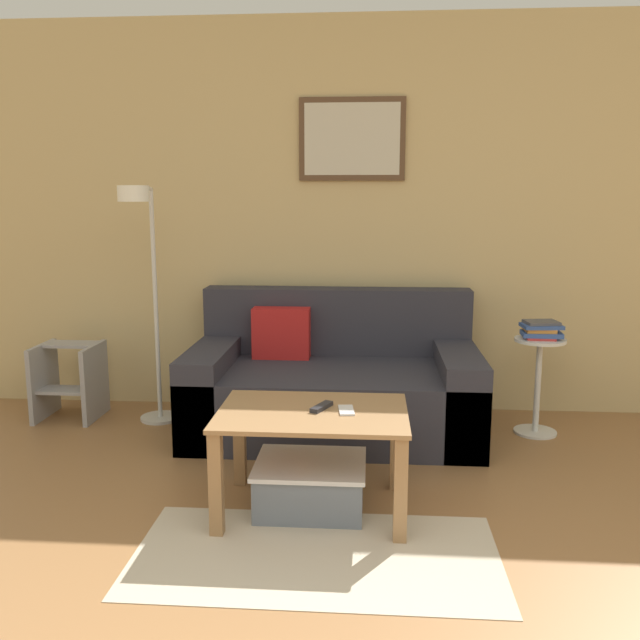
{
  "coord_description": "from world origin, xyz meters",
  "views": [
    {
      "loc": [
        -0.07,
        -1.19,
        1.41
      ],
      "look_at": [
        -0.3,
        1.9,
        0.85
      ],
      "focal_mm": 38.0,
      "sensor_mm": 36.0,
      "label": 1
    }
  ],
  "objects": [
    {
      "name": "coffee_table",
      "position": [
        -0.32,
        1.7,
        0.38
      ],
      "size": [
        0.85,
        0.6,
        0.47
      ],
      "color": "#997047",
      "rests_on": "ground_plane"
    },
    {
      "name": "side_table",
      "position": [
        0.95,
        2.83,
        0.35
      ],
      "size": [
        0.3,
        0.3,
        0.59
      ],
      "color": "silver",
      "rests_on": "ground_plane"
    },
    {
      "name": "remote_control",
      "position": [
        -0.28,
        1.73,
        0.48
      ],
      "size": [
        0.1,
        0.15,
        0.02
      ],
      "primitive_type": "cube",
      "rotation": [
        0.0,
        0.0,
        -0.43
      ],
      "color": "#232328",
      "rests_on": "coffee_table"
    },
    {
      "name": "book_stack",
      "position": [
        0.95,
        2.84,
        0.64
      ],
      "size": [
        0.24,
        0.19,
        0.1
      ],
      "color": "#B73333",
      "rests_on": "side_table"
    },
    {
      "name": "cell_phone",
      "position": [
        -0.17,
        1.71,
        0.48
      ],
      "size": [
        0.08,
        0.15,
        0.01
      ],
      "primitive_type": "cube",
      "rotation": [
        0.0,
        0.0,
        0.12
      ],
      "color": "silver",
      "rests_on": "coffee_table"
    },
    {
      "name": "area_rug",
      "position": [
        -0.27,
        1.3,
        0.0
      ],
      "size": [
        1.47,
        0.75,
        0.01
      ],
      "primitive_type": "cube",
      "color": "#C1B299",
      "rests_on": "ground_plane"
    },
    {
      "name": "wall_back",
      "position": [
        -0.0,
        3.31,
        1.28
      ],
      "size": [
        5.6,
        0.09,
        2.55
      ],
      "color": "tan",
      "rests_on": "ground_plane"
    },
    {
      "name": "step_stool",
      "position": [
        -2.0,
        2.91,
        0.26
      ],
      "size": [
        0.37,
        0.38,
        0.48
      ],
      "color": "#99999E",
      "rests_on": "ground_plane"
    },
    {
      "name": "floor_lamp",
      "position": [
        -1.41,
        2.75,
        0.96
      ],
      "size": [
        0.25,
        0.52,
        1.48
      ],
      "color": "silver",
      "rests_on": "ground_plane"
    },
    {
      "name": "couch",
      "position": [
        -0.29,
        2.81,
        0.28
      ],
      "size": [
        1.72,
        0.97,
        0.84
      ],
      "color": "#2D2D38",
      "rests_on": "ground_plane"
    },
    {
      "name": "storage_bin",
      "position": [
        -0.33,
        1.72,
        0.11
      ],
      "size": [
        0.5,
        0.43,
        0.22
      ],
      "color": "slate",
      "rests_on": "ground_plane"
    }
  ]
}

